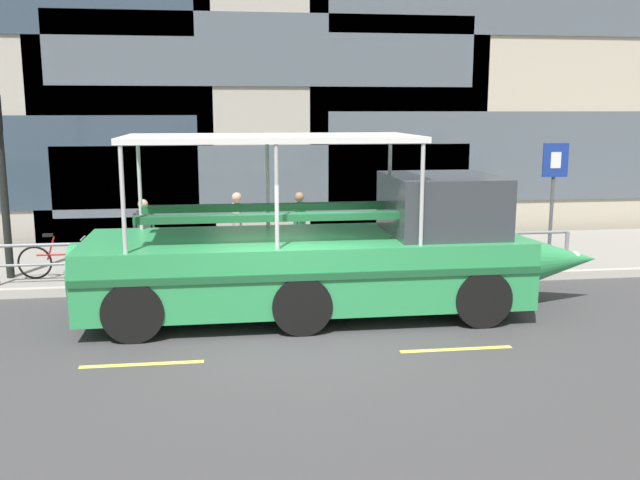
{
  "coord_description": "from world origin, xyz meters",
  "views": [
    {
      "loc": [
        -1.14,
        -11.08,
        3.7
      ],
      "look_at": [
        0.61,
        1.59,
        1.3
      ],
      "focal_mm": 39.33,
      "sensor_mm": 36.0,
      "label": 1
    }
  ],
  "objects_px": {
    "traffic_light_pole": "(0,163)",
    "pedestrian_mid_left": "(300,220)",
    "pedestrian_near_bow": "(409,216)",
    "duck_tour_boat": "(335,255)",
    "leaned_bicycle": "(60,261)",
    "parking_sign": "(554,183)",
    "pedestrian_near_stern": "(144,228)",
    "pedestrian_mid_right": "(237,221)"
  },
  "relations": [
    {
      "from": "duck_tour_boat",
      "to": "pedestrian_near_bow",
      "type": "height_order",
      "value": "duck_tour_boat"
    },
    {
      "from": "duck_tour_boat",
      "to": "pedestrian_near_bow",
      "type": "distance_m",
      "value": 4.27
    },
    {
      "from": "parking_sign",
      "to": "leaned_bicycle",
      "type": "height_order",
      "value": "parking_sign"
    },
    {
      "from": "leaned_bicycle",
      "to": "pedestrian_mid_right",
      "type": "bearing_deg",
      "value": 12.11
    },
    {
      "from": "pedestrian_near_bow",
      "to": "pedestrian_mid_right",
      "type": "height_order",
      "value": "pedestrian_near_bow"
    },
    {
      "from": "traffic_light_pole",
      "to": "pedestrian_mid_right",
      "type": "relative_size",
      "value": 2.39
    },
    {
      "from": "leaned_bicycle",
      "to": "pedestrian_mid_left",
      "type": "distance_m",
      "value": 5.31
    },
    {
      "from": "leaned_bicycle",
      "to": "pedestrian_near_stern",
      "type": "bearing_deg",
      "value": 17.43
    },
    {
      "from": "traffic_light_pole",
      "to": "pedestrian_near_bow",
      "type": "height_order",
      "value": "traffic_light_pole"
    },
    {
      "from": "traffic_light_pole",
      "to": "parking_sign",
      "type": "xyz_separation_m",
      "value": [
        11.94,
        -0.18,
        -0.54
      ]
    },
    {
      "from": "leaned_bicycle",
      "to": "duck_tour_boat",
      "type": "distance_m",
      "value": 6.07
    },
    {
      "from": "pedestrian_mid_left",
      "to": "pedestrian_mid_right",
      "type": "xyz_separation_m",
      "value": [
        -1.45,
        -0.22,
        0.03
      ]
    },
    {
      "from": "parking_sign",
      "to": "pedestrian_mid_right",
      "type": "distance_m",
      "value": 7.23
    },
    {
      "from": "parking_sign",
      "to": "duck_tour_boat",
      "type": "xyz_separation_m",
      "value": [
        -5.44,
        -2.63,
        -0.97
      ]
    },
    {
      "from": "parking_sign",
      "to": "pedestrian_near_stern",
      "type": "height_order",
      "value": "parking_sign"
    },
    {
      "from": "parking_sign",
      "to": "pedestrian_mid_left",
      "type": "relative_size",
      "value": 1.7
    },
    {
      "from": "traffic_light_pole",
      "to": "duck_tour_boat",
      "type": "xyz_separation_m",
      "value": [
        6.5,
        -2.81,
        -1.51
      ]
    },
    {
      "from": "traffic_light_pole",
      "to": "leaned_bicycle",
      "type": "xyz_separation_m",
      "value": [
        1.08,
        -0.13,
        -2.04
      ]
    },
    {
      "from": "parking_sign",
      "to": "pedestrian_mid_right",
      "type": "relative_size",
      "value": 1.66
    },
    {
      "from": "parking_sign",
      "to": "pedestrian_near_bow",
      "type": "relative_size",
      "value": 1.62
    },
    {
      "from": "parking_sign",
      "to": "leaned_bicycle",
      "type": "bearing_deg",
      "value": 179.77
    },
    {
      "from": "leaned_bicycle",
      "to": "pedestrian_near_bow",
      "type": "distance_m",
      "value": 7.84
    },
    {
      "from": "parking_sign",
      "to": "pedestrian_near_bow",
      "type": "height_order",
      "value": "parking_sign"
    },
    {
      "from": "pedestrian_near_bow",
      "to": "pedestrian_mid_left",
      "type": "xyz_separation_m",
      "value": [
        -2.58,
        0.13,
        -0.05
      ]
    },
    {
      "from": "pedestrian_mid_right",
      "to": "duck_tour_boat",
      "type": "bearing_deg",
      "value": -64.06
    },
    {
      "from": "pedestrian_mid_right",
      "to": "pedestrian_near_stern",
      "type": "xyz_separation_m",
      "value": [
        -2.04,
        -0.27,
        -0.05
      ]
    },
    {
      "from": "pedestrian_near_bow",
      "to": "pedestrian_near_stern",
      "type": "xyz_separation_m",
      "value": [
        -6.07,
        -0.36,
        -0.07
      ]
    },
    {
      "from": "pedestrian_mid_left",
      "to": "pedestrian_mid_right",
      "type": "bearing_deg",
      "value": -171.17
    },
    {
      "from": "leaned_bicycle",
      "to": "pedestrian_near_bow",
      "type": "xyz_separation_m",
      "value": [
        7.76,
        0.89,
        0.65
      ]
    },
    {
      "from": "traffic_light_pole",
      "to": "pedestrian_mid_left",
      "type": "distance_m",
      "value": 6.48
    },
    {
      "from": "pedestrian_mid_right",
      "to": "pedestrian_near_stern",
      "type": "bearing_deg",
      "value": -172.45
    },
    {
      "from": "parking_sign",
      "to": "duck_tour_boat",
      "type": "distance_m",
      "value": 6.12
    },
    {
      "from": "traffic_light_pole",
      "to": "leaned_bicycle",
      "type": "relative_size",
      "value": 2.29
    },
    {
      "from": "parking_sign",
      "to": "leaned_bicycle",
      "type": "distance_m",
      "value": 10.97
    },
    {
      "from": "traffic_light_pole",
      "to": "pedestrian_near_stern",
      "type": "distance_m",
      "value": 3.15
    },
    {
      "from": "leaned_bicycle",
      "to": "pedestrian_near_stern",
      "type": "height_order",
      "value": "pedestrian_near_stern"
    },
    {
      "from": "traffic_light_pole",
      "to": "parking_sign",
      "type": "height_order",
      "value": "traffic_light_pole"
    },
    {
      "from": "leaned_bicycle",
      "to": "traffic_light_pole",
      "type": "bearing_deg",
      "value": 172.9
    },
    {
      "from": "pedestrian_near_bow",
      "to": "pedestrian_mid_right",
      "type": "distance_m",
      "value": 4.03
    },
    {
      "from": "pedestrian_mid_right",
      "to": "parking_sign",
      "type": "bearing_deg",
      "value": -6.76
    },
    {
      "from": "pedestrian_near_stern",
      "to": "duck_tour_boat",
      "type": "bearing_deg",
      "value": -40.65
    },
    {
      "from": "traffic_light_pole",
      "to": "pedestrian_near_bow",
      "type": "relative_size",
      "value": 2.34
    }
  ]
}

